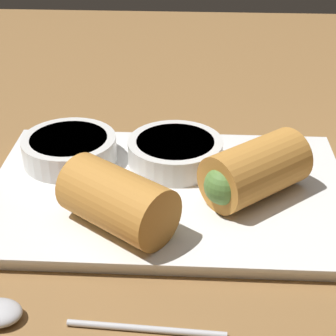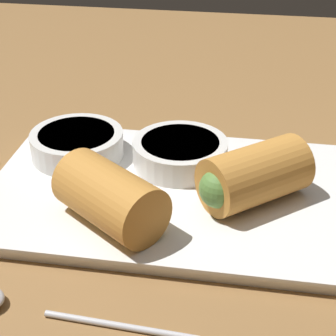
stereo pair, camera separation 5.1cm
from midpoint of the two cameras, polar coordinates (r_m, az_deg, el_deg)
table_surface at (r=55.97cm, az=-5.17°, el=-4.56°), size 180.00×140.00×2.00cm
serving_plate at (r=55.34cm, az=-2.65°, el=-2.70°), size 35.13×23.23×1.50cm
roll_front_left at (r=48.87cm, az=-8.61°, el=-3.14°), size 11.15×10.26×5.52cm
roll_front_right at (r=52.11cm, az=5.75°, el=-0.59°), size 11.02×10.55×5.52cm
dipping_bowl_near at (r=58.17cm, az=-1.78°, el=1.65°), size 9.85×9.85×2.69cm
dipping_bowl_far at (r=60.11cm, az=-12.40°, el=1.92°), size 9.85×9.85×2.69cm
spoon at (r=44.89cm, az=-17.90°, el=-14.20°), size 19.02×3.11×1.31cm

